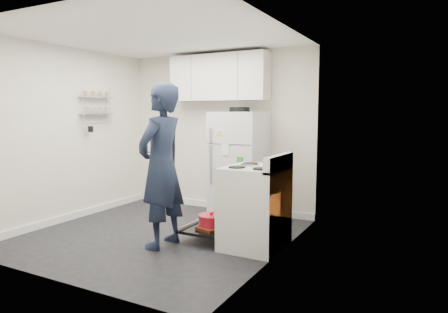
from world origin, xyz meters
The scene contains 7 objects.
room centered at (-0.03, 0.03, 1.21)m, with size 3.21×3.21×2.51m.
electric_range centered at (1.26, 0.15, 0.47)m, with size 0.66×0.76×1.10m.
open_oven_door centered at (0.70, 0.13, 0.20)m, with size 0.55×0.70×0.24m.
refrigerator centered at (0.54, 1.25, 0.80)m, with size 0.72×0.74×1.65m.
upper_cabinets centered at (0.10, 1.43, 2.10)m, with size 1.60×0.33×0.70m, color silver.
wall_shelf_rack centered at (-1.52, 0.49, 1.68)m, with size 0.14×0.60×0.61m.
person centered at (0.30, -0.33, 0.95)m, with size 0.69×0.46×1.90m, color #182036.
Camera 1 is at (3.08, -4.03, 1.57)m, focal length 32.00 mm.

